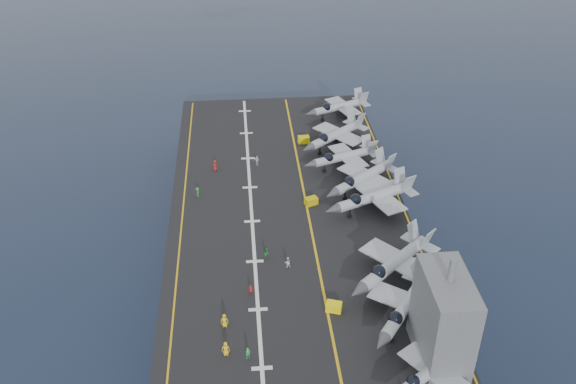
{
  "coord_description": "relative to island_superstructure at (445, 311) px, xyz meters",
  "views": [
    {
      "loc": [
        -7.41,
        -82.29,
        68.7
      ],
      "look_at": [
        0.0,
        4.0,
        13.0
      ],
      "focal_mm": 40.0,
      "sensor_mm": 36.0,
      "label": 1
    }
  ],
  "objects": [
    {
      "name": "fighter_jet_1",
      "position": [
        -2.42,
        6.47,
        -4.87
      ],
      "size": [
        17.14,
        18.21,
        5.27
      ],
      "primitive_type": null,
      "color": "#98A2A8",
      "rests_on": "flight_deck"
    },
    {
      "name": "crew_5",
      "position": [
        -26.92,
        46.35,
        -6.54
      ],
      "size": [
        1.15,
        1.36,
        1.92
      ],
      "primitive_type": "imported",
      "color": "#B21919",
      "rests_on": "flight_deck"
    },
    {
      "name": "tow_cart_b",
      "position": [
        -11.21,
        34.06,
        -6.9
      ],
      "size": [
        2.35,
        1.96,
        1.2
      ],
      "primitive_type": null,
      "color": "#C6AB07",
      "rests_on": "flight_deck"
    },
    {
      "name": "ground",
      "position": [
        -15.0,
        30.0,
        -17.9
      ],
      "size": [
        500.0,
        500.0,
        0.0
      ],
      "primitive_type": "plane",
      "color": "#142135",
      "rests_on": "ground"
    },
    {
      "name": "crew_7",
      "position": [
        -16.41,
        18.33,
        -6.62
      ],
      "size": [
        1.14,
        0.84,
        1.75
      ],
      "primitive_type": "imported",
      "color": "silver",
      "rests_on": "flight_deck"
    },
    {
      "name": "fighter_jet_0",
      "position": [
        -2.18,
        -4.04,
        -5.25
      ],
      "size": [
        15.56,
        14.38,
        4.5
      ],
      "primitive_type": null,
      "color": "#A1A8B3",
      "rests_on": "flight_deck"
    },
    {
      "name": "fighter_jet_4",
      "position": [
        -1.5,
        31.4,
        -4.73
      ],
      "size": [
        18.87,
        16.09,
        5.54
      ],
      "primitive_type": null,
      "color": "gray",
      "rests_on": "flight_deck"
    },
    {
      "name": "fighter_jet_7",
      "position": [
        -4.4,
        53.05,
        -4.81
      ],
      "size": [
        18.53,
        17.84,
        5.38
      ],
      "primitive_type": null,
      "color": "#949DA3",
      "rests_on": "flight_deck"
    },
    {
      "name": "tow_cart_c",
      "position": [
        -10.18,
        55.22,
        -6.86
      ],
      "size": [
        2.22,
        1.52,
        1.29
      ],
      "primitive_type": null,
      "color": "#D5C607",
      "rests_on": "flight_deck"
    },
    {
      "name": "crew_3",
      "position": [
        -29.73,
        38.0,
        -6.67
      ],
      "size": [
        0.79,
        1.08,
        1.67
      ],
      "primitive_type": "imported",
      "color": "green",
      "rests_on": "flight_deck"
    },
    {
      "name": "island_superstructure",
      "position": [
        0.0,
        0.0,
        0.0
      ],
      "size": [
        5.0,
        10.0,
        15.0
      ],
      "primitive_type": null,
      "color": "#56595E",
      "rests_on": "flight_deck"
    },
    {
      "name": "crew_1",
      "position": [
        -21.83,
        13.05,
        -6.7
      ],
      "size": [
        0.98,
        0.67,
        1.6
      ],
      "primitive_type": "imported",
      "color": "#B21919",
      "rests_on": "flight_deck"
    },
    {
      "name": "flight_deck",
      "position": [
        -15.0,
        30.0,
        -7.7
      ],
      "size": [
        38.0,
        92.0,
        0.4
      ],
      "primitive_type": "cube",
      "color": "black",
      "rests_on": "hull"
    },
    {
      "name": "crew_4",
      "position": [
        -19.46,
        47.5,
        -6.59
      ],
      "size": [
        1.13,
        0.78,
        1.83
      ],
      "primitive_type": "imported",
      "color": "silver",
      "rests_on": "flight_deck"
    },
    {
      "name": "fighter_jet_6",
      "position": [
        -4.05,
        45.2,
        -5.07
      ],
      "size": [
        16.34,
        13.55,
        4.86
      ],
      "primitive_type": null,
      "color": "#9DA7AD",
      "rests_on": "flight_deck"
    },
    {
      "name": "tow_cart_a",
      "position": [
        -11.14,
        9.04,
        -6.89
      ],
      "size": [
        2.33,
        1.89,
        1.21
      ],
      "primitive_type": null,
      "color": "yellow",
      "rests_on": "flight_deck"
    },
    {
      "name": "crew_2",
      "position": [
        -19.28,
        20.64,
        -6.6
      ],
      "size": [
        0.92,
        1.2,
        1.81
      ],
      "primitive_type": "imported",
      "color": "#227C34",
      "rests_on": "flight_deck"
    },
    {
      "name": "crew_8",
      "position": [
        -25.33,
        7.32,
        -6.52
      ],
      "size": [
        1.22,
        0.85,
        1.96
      ],
      "primitive_type": "imported",
      "color": "yellow",
      "rests_on": "flight_deck"
    },
    {
      "name": "fighter_jet_8",
      "position": [
        -1.7,
        65.66,
        -5.06
      ],
      "size": [
        16.6,
        14.07,
        4.89
      ],
      "primitive_type": null,
      "color": "gray",
      "rests_on": "flight_deck"
    },
    {
      "name": "landing_centerline",
      "position": [
        -21.0,
        30.0,
        -7.48
      ],
      "size": [
        0.5,
        90.0,
        0.02
      ],
      "primitive_type": "cube",
      "color": "silver",
      "rests_on": "flight_deck"
    },
    {
      "name": "crew_6",
      "position": [
        -22.55,
        1.71,
        -6.67
      ],
      "size": [
        1.16,
        0.96,
        1.66
      ],
      "primitive_type": "imported",
      "color": "green",
      "rests_on": "flight_deck"
    },
    {
      "name": "fighter_jet_2",
      "position": [
        -2.02,
        14.68,
        -4.63
      ],
      "size": [
        19.69,
        19.18,
        5.74
      ],
      "primitive_type": null,
      "color": "#8D949D",
      "rests_on": "flight_deck"
    },
    {
      "name": "fighter_jet_5",
      "position": [
        -2.14,
        37.49,
        -4.82
      ],
      "size": [
        18.51,
        17.61,
        5.36
      ],
      "primitive_type": null,
      "color": "gray",
      "rests_on": "flight_deck"
    },
    {
      "name": "deck_edge_port",
      "position": [
        -32.0,
        30.0,
        -7.48
      ],
      "size": [
        0.25,
        90.0,
        0.02
      ],
      "primitive_type": "cube",
      "color": "gold",
      "rests_on": "flight_deck"
    },
    {
      "name": "deck_edge_stbd",
      "position": [
        3.5,
        30.0,
        -7.48
      ],
      "size": [
        0.25,
        90.0,
        0.02
      ],
      "primitive_type": "cube",
      "color": "gold",
      "rests_on": "flight_deck"
    },
    {
      "name": "crew_0",
      "position": [
        -25.2,
        2.55,
        -6.52
      ],
      "size": [
        1.22,
        0.85,
        1.96
      ],
      "primitive_type": "imported",
      "color": "yellow",
      "rests_on": "flight_deck"
    },
    {
      "name": "hull",
      "position": [
        -15.0,
        30.0,
        -12.9
      ],
      "size": [
        36.0,
        90.0,
        10.0
      ],
      "primitive_type": "cube",
      "color": "#56595E",
      "rests_on": "ground"
    },
    {
      "name": "foul_line",
      "position": [
        -12.0,
        30.0,
        -7.48
      ],
      "size": [
        0.35,
        90.0,
        0.02
      ],
      "primitive_type": "cube",
      "color": "gold",
      "rests_on": "flight_deck"
    }
  ]
}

